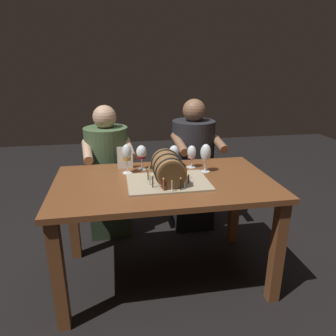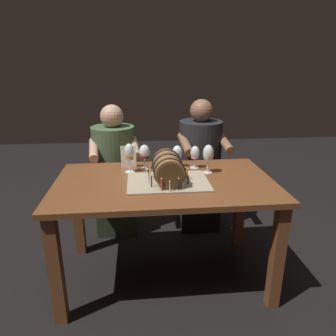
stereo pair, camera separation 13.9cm
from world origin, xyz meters
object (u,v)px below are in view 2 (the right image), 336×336
(wine_glass_empty, at_px, (208,154))
(wine_glass_rose, at_px, (195,154))
(barrel_cake, at_px, (168,170))
(person_seated_right, at_px, (200,169))
(dining_table, at_px, (165,196))
(menu_card, at_px, (129,157))
(wine_glass_white, at_px, (177,153))
(wine_glass_red, at_px, (144,153))
(person_seated_left, at_px, (115,174))
(wine_glass_amber, at_px, (129,153))

(wine_glass_empty, relative_size, wine_glass_rose, 1.21)
(barrel_cake, relative_size, person_seated_right, 0.44)
(dining_table, bearing_deg, person_seated_right, 61.99)
(barrel_cake, height_order, menu_card, barrel_cake)
(wine_glass_white, distance_m, menu_card, 0.35)
(wine_glass_empty, bearing_deg, wine_glass_rose, 123.34)
(wine_glass_rose, bearing_deg, dining_table, -136.02)
(dining_table, bearing_deg, wine_glass_red, 116.56)
(dining_table, xyz_separation_m, person_seated_left, (-0.37, 0.70, -0.09))
(wine_glass_empty, distance_m, wine_glass_white, 0.24)
(wine_glass_red, xyz_separation_m, wine_glass_white, (0.23, 0.01, -0.01))
(wine_glass_empty, xyz_separation_m, wine_glass_white, (-0.20, 0.13, -0.03))
(wine_glass_empty, height_order, person_seated_left, person_seated_left)
(wine_glass_empty, distance_m, menu_card, 0.57)
(wine_glass_white, xyz_separation_m, menu_card, (-0.35, 0.03, -0.03))
(wine_glass_rose, distance_m, wine_glass_white, 0.13)
(wine_glass_amber, relative_size, person_seated_left, 0.18)
(barrel_cake, distance_m, person_seated_left, 0.88)
(dining_table, height_order, wine_glass_red, wine_glass_red)
(person_seated_right, bearing_deg, wine_glass_empty, -96.25)
(wine_glass_amber, bearing_deg, person_seated_left, 105.70)
(wine_glass_empty, height_order, person_seated_right, person_seated_right)
(wine_glass_red, distance_m, menu_card, 0.13)
(menu_card, bearing_deg, dining_table, -51.83)
(barrel_cake, xyz_separation_m, menu_card, (-0.25, 0.33, -0.00))
(wine_glass_empty, bearing_deg, dining_table, -158.62)
(wine_glass_amber, height_order, menu_card, wine_glass_amber)
(dining_table, distance_m, menu_card, 0.42)
(wine_glass_amber, xyz_separation_m, wine_glass_white, (0.34, 0.07, -0.03))
(barrel_cake, bearing_deg, dining_table, 111.79)
(wine_glass_white, bearing_deg, wine_glass_empty, -34.59)
(wine_glass_amber, xyz_separation_m, wine_glass_rose, (0.46, 0.05, -0.03))
(wine_glass_empty, relative_size, menu_card, 1.24)
(dining_table, xyz_separation_m, wine_glass_amber, (-0.23, 0.18, 0.25))
(barrel_cake, distance_m, wine_glass_rose, 0.35)
(wine_glass_rose, bearing_deg, menu_card, 172.86)
(barrel_cake, relative_size, wine_glass_rose, 3.13)
(person_seated_left, bearing_deg, person_seated_right, 0.02)
(person_seated_right, bearing_deg, menu_card, -145.93)
(dining_table, distance_m, person_seated_left, 0.80)
(person_seated_left, height_order, person_seated_right, person_seated_right)
(wine_glass_rose, distance_m, person_seated_right, 0.57)
(person_seated_left, distance_m, person_seated_right, 0.74)
(dining_table, distance_m, wine_glass_white, 0.35)
(wine_glass_red, bearing_deg, barrel_cake, -64.15)
(wine_glass_white, height_order, person_seated_left, person_seated_left)
(wine_glass_white, bearing_deg, barrel_cake, -107.79)
(barrel_cake, relative_size, wine_glass_red, 2.87)
(wine_glass_rose, distance_m, menu_card, 0.48)
(wine_glass_rose, relative_size, menu_card, 1.02)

